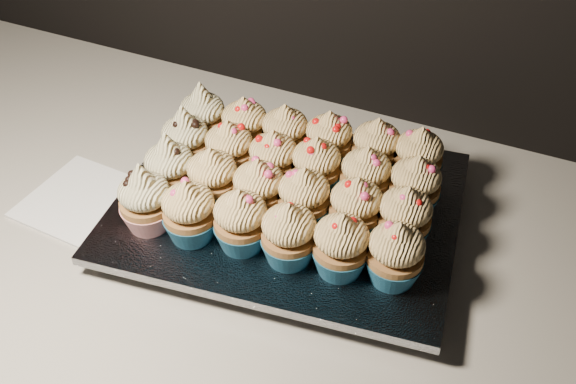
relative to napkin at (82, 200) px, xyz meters
name	(u,v)px	position (x,y,z in m)	size (l,w,h in m)	color
worktop	(229,227)	(0.19, 0.05, -0.02)	(2.44, 0.64, 0.04)	beige
napkin	(82,200)	(0.00, 0.00, 0.00)	(0.14, 0.14, 0.00)	white
baking_tray	(288,215)	(0.26, 0.08, 0.01)	(0.38, 0.29, 0.02)	black
foil_lining	(288,205)	(0.26, 0.08, 0.03)	(0.42, 0.32, 0.01)	silver
cupcake_0	(145,200)	(0.13, -0.03, 0.07)	(0.06, 0.06, 0.10)	#A5161E
cupcake_1	(189,212)	(0.19, -0.02, 0.07)	(0.06, 0.06, 0.08)	#1B5D82
cupcake_2	(241,221)	(0.25, -0.01, 0.07)	(0.06, 0.06, 0.08)	#1B5D82
cupcake_3	(289,234)	(0.30, -0.01, 0.07)	(0.06, 0.06, 0.08)	#1B5D82
cupcake_4	(341,245)	(0.36, 0.00, 0.07)	(0.06, 0.06, 0.08)	#1B5D82
cupcake_5	(395,254)	(0.42, 0.01, 0.07)	(0.06, 0.06, 0.08)	#1B5D82
cupcake_6	(170,169)	(0.13, 0.03, 0.07)	(0.06, 0.06, 0.10)	#A5161E
cupcake_7	(213,178)	(0.18, 0.04, 0.07)	(0.06, 0.06, 0.08)	#1B5D82
cupcake_8	(259,190)	(0.24, 0.05, 0.07)	(0.06, 0.06, 0.08)	#1B5D82
cupcake_9	(304,198)	(0.29, 0.05, 0.07)	(0.06, 0.06, 0.08)	#1B5D82
cupcake_10	(356,208)	(0.36, 0.06, 0.07)	(0.06, 0.06, 0.08)	#1B5D82
cupcake_11	(404,217)	(0.41, 0.07, 0.07)	(0.06, 0.06, 0.08)	#1B5D82
cupcake_12	(186,140)	(0.11, 0.09, 0.07)	(0.06, 0.06, 0.10)	#A5161E
cupcake_13	(229,150)	(0.17, 0.10, 0.07)	(0.06, 0.06, 0.08)	#1B5D82
cupcake_14	(273,160)	(0.23, 0.10, 0.07)	(0.06, 0.06, 0.08)	#1B5D82
cupcake_15	(316,167)	(0.29, 0.11, 0.07)	(0.06, 0.06, 0.08)	#1B5D82
cupcake_16	(365,177)	(0.35, 0.12, 0.07)	(0.06, 0.06, 0.08)	#1B5D82
cupcake_17	(415,186)	(0.41, 0.13, 0.07)	(0.06, 0.06, 0.08)	#1B5D82
cupcake_18	(203,116)	(0.11, 0.15, 0.07)	(0.06, 0.06, 0.10)	#A5161E
cupcake_19	(245,126)	(0.17, 0.15, 0.07)	(0.06, 0.06, 0.08)	#1B5D82
cupcake_20	(285,134)	(0.22, 0.16, 0.07)	(0.06, 0.06, 0.08)	#1B5D82
cupcake_21	(329,141)	(0.28, 0.17, 0.07)	(0.06, 0.06, 0.08)	#1B5D82
cupcake_22	(376,148)	(0.34, 0.18, 0.07)	(0.06, 0.06, 0.08)	#1B5D82
cupcake_23	(418,157)	(0.39, 0.18, 0.07)	(0.06, 0.06, 0.08)	#1B5D82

